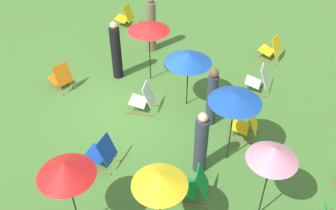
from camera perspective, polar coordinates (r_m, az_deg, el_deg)
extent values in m
plane|color=#477A33|center=(10.51, -5.90, -0.32)|extent=(40.00, 40.00, 0.00)
cube|color=olive|center=(11.54, 13.23, 2.91)|extent=(0.11, 0.76, 0.04)
cube|color=olive|center=(11.18, 12.85, 1.66)|extent=(0.11, 0.76, 0.04)
cube|color=white|center=(11.22, 12.73, 3.44)|extent=(0.52, 0.48, 0.13)
cube|color=white|center=(11.05, 14.45, 4.28)|extent=(0.50, 0.29, 0.57)
cylinder|color=olive|center=(11.27, 11.69, 3.36)|extent=(0.44, 0.07, 0.03)
cube|color=olive|center=(11.71, -14.89, 3.20)|extent=(0.25, 0.74, 0.04)
cube|color=olive|center=(11.54, -16.64, 2.23)|extent=(0.25, 0.74, 0.04)
cube|color=orange|center=(11.55, -16.26, 3.92)|extent=(0.58, 0.55, 0.13)
cube|color=orange|center=(11.18, -15.64, 4.51)|extent=(0.53, 0.37, 0.57)
cylinder|color=olive|center=(11.74, -16.74, 4.00)|extent=(0.43, 0.15, 0.03)
cube|color=olive|center=(13.12, 15.30, 7.31)|extent=(0.17, 0.75, 0.04)
cube|color=olive|center=(12.76, 14.51, 6.50)|extent=(0.17, 0.75, 0.04)
cube|color=yellow|center=(12.84, 14.69, 8.02)|extent=(0.55, 0.51, 0.13)
cube|color=yellow|center=(12.62, 16.14, 8.64)|extent=(0.52, 0.33, 0.57)
cylinder|color=olive|center=(12.93, 13.84, 8.04)|extent=(0.44, 0.10, 0.03)
cube|color=olive|center=(10.55, -3.64, 0.17)|extent=(0.22, 0.75, 0.04)
cube|color=olive|center=(10.23, -4.24, -1.35)|extent=(0.22, 0.75, 0.04)
cube|color=white|center=(10.25, -4.53, 0.58)|extent=(0.57, 0.54, 0.13)
cube|color=white|center=(10.02, -2.96, 1.62)|extent=(0.53, 0.36, 0.57)
cylinder|color=olive|center=(10.35, -5.58, 0.41)|extent=(0.43, 0.14, 0.03)
cube|color=olive|center=(8.47, 3.83, -12.39)|extent=(0.21, 0.75, 0.04)
cube|color=olive|center=(8.21, 3.33, -14.75)|extent=(0.21, 0.75, 0.04)
cube|color=#148C38|center=(8.15, 2.95, -12.37)|extent=(0.57, 0.53, 0.13)
cube|color=#148C38|center=(7.91, 5.20, -11.43)|extent=(0.52, 0.35, 0.57)
cylinder|color=olive|center=(8.22, 1.53, -12.46)|extent=(0.43, 0.13, 0.03)
cube|color=olive|center=(9.19, -9.30, -7.67)|extent=(0.07, 0.76, 0.04)
cube|color=olive|center=(8.95, -10.74, -9.52)|extent=(0.07, 0.76, 0.04)
cube|color=#1947B7|center=(8.93, -10.74, -7.29)|extent=(0.50, 0.45, 0.13)
cube|color=#1947B7|center=(8.60, -9.26, -6.61)|extent=(0.49, 0.27, 0.57)
cylinder|color=olive|center=(9.07, -11.77, -7.21)|extent=(0.44, 0.05, 0.03)
cube|color=olive|center=(14.79, -6.19, 12.28)|extent=(0.09, 0.76, 0.04)
cube|color=olive|center=(14.45, -6.98, 11.53)|extent=(0.09, 0.76, 0.04)
cube|color=yellow|center=(14.55, -7.01, 12.85)|extent=(0.51, 0.47, 0.13)
cube|color=yellow|center=(14.30, -6.00, 13.69)|extent=(0.50, 0.28, 0.57)
cylinder|color=olive|center=(14.67, -7.70, 12.71)|extent=(0.44, 0.06, 0.03)
cube|color=olive|center=(9.95, 11.38, -3.53)|extent=(0.16, 0.76, 0.04)
cube|color=olive|center=(9.63, 11.04, -5.24)|extent=(0.16, 0.76, 0.04)
cube|color=yellow|center=(9.62, 10.81, -3.17)|extent=(0.54, 0.50, 0.13)
cube|color=yellow|center=(9.44, 12.81, -2.24)|extent=(0.51, 0.32, 0.57)
cylinder|color=olive|center=(9.68, 9.60, -3.27)|extent=(0.44, 0.10, 0.03)
cylinder|color=black|center=(11.07, -2.78, 7.95)|extent=(0.03, 0.03, 1.84)
cone|color=red|center=(10.67, -2.92, 11.74)|extent=(1.19, 1.19, 0.24)
cylinder|color=black|center=(8.50, 9.52, -3.49)|extent=(0.03, 0.03, 1.91)
cone|color=#194CB2|center=(7.95, 10.17, 1.10)|extent=(1.14, 1.14, 0.23)
cylinder|color=black|center=(7.07, -1.19, -15.27)|extent=(0.03, 0.03, 1.79)
cone|color=yellow|center=(6.44, -1.28, -11.20)|extent=(0.98, 0.98, 0.27)
cylinder|color=black|center=(7.56, 14.56, -11.47)|extent=(0.03, 0.03, 1.89)
cone|color=pink|center=(6.96, 15.65, -7.10)|extent=(0.94, 0.94, 0.30)
cylinder|color=black|center=(10.10, 2.96, 3.82)|extent=(0.03, 0.03, 1.62)
cone|color=#194CB2|center=(9.71, 3.09, 7.18)|extent=(1.23, 1.23, 0.28)
cylinder|color=black|center=(7.40, -14.24, -13.41)|extent=(0.03, 0.03, 1.81)
cone|color=red|center=(6.81, -15.28, -9.35)|extent=(1.05, 1.05, 0.30)
cylinder|color=black|center=(11.32, -7.84, 7.77)|extent=(0.43, 0.43, 1.63)
sphere|color=tan|center=(10.88, -8.26, 11.87)|extent=(0.22, 0.22, 0.22)
cylinder|color=#333847|center=(8.33, 4.98, -6.20)|extent=(0.34, 0.34, 1.47)
sphere|color=beige|center=(7.77, 5.32, -1.89)|extent=(0.21, 0.21, 0.21)
cylinder|color=#333847|center=(9.57, 6.63, 0.67)|extent=(0.29, 0.29, 1.46)
sphere|color=brown|center=(9.08, 7.02, 4.81)|extent=(0.24, 0.24, 0.24)
cylinder|color=#72664C|center=(12.62, -2.59, 11.73)|extent=(0.46, 0.46, 1.68)
sphere|color=#936647|center=(12.23, -2.71, 15.61)|extent=(0.20, 0.20, 0.20)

